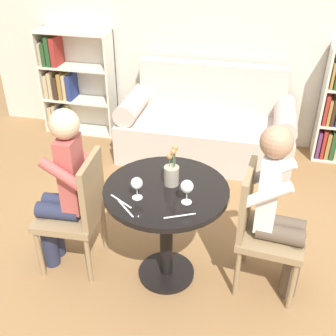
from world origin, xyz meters
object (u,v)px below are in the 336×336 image
at_px(bookshelf_left, 71,82).
at_px(chair_left, 78,209).
at_px(person_right, 279,210).
at_px(flower_vase, 172,172).
at_px(person_left, 63,189).
at_px(wine_glass_left, 137,184).
at_px(couch, 207,128).
at_px(wine_glass_right, 187,187).
at_px(chair_right, 262,225).

distance_m(bookshelf_left, chair_left, 2.31).
bearing_deg(person_right, bookshelf_left, 54.62).
relative_size(bookshelf_left, flower_vase, 4.17).
relative_size(person_left, wine_glass_left, 8.60).
distance_m(bookshelf_left, wine_glass_left, 2.67).
bearing_deg(chair_left, couch, 157.86).
bearing_deg(wine_glass_left, person_left, 168.48).
bearing_deg(wine_glass_right, chair_left, 172.63).
xyz_separation_m(chair_right, wine_glass_right, (-0.47, -0.21, 0.37)).
bearing_deg(couch, bookshelf_left, 170.64).
bearing_deg(chair_right, chair_left, 100.21).
bearing_deg(chair_left, person_left, -87.81).
relative_size(chair_left, wine_glass_right, 5.81).
height_order(chair_left, person_left, person_left).
distance_m(chair_right, person_right, 0.18).
distance_m(bookshelf_left, wine_glass_right, 2.83).
relative_size(person_left, person_right, 1.02).
bearing_deg(couch, person_right, -67.60).
relative_size(chair_right, person_left, 0.73).
xyz_separation_m(couch, chair_right, (0.62, -1.71, 0.18)).
bearing_deg(wine_glass_right, bookshelf_left, 128.97).
height_order(bookshelf_left, wine_glass_right, bookshelf_left).
xyz_separation_m(chair_right, person_left, (-1.33, -0.12, 0.16)).
distance_m(wine_glass_right, flower_vase, 0.22).
relative_size(chair_left, person_right, 0.74).
relative_size(wine_glass_left, flower_vase, 0.52).
bearing_deg(couch, chair_left, -108.83).
bearing_deg(person_right, flower_vase, 96.93).
distance_m(person_left, person_right, 1.43).
height_order(couch, person_right, person_right).
height_order(couch, chair_right, couch).
xyz_separation_m(person_left, flower_vase, (0.73, 0.08, 0.19)).
distance_m(bookshelf_left, flower_vase, 2.61).
bearing_deg(bookshelf_left, person_left, -66.67).
relative_size(wine_glass_right, flower_vase, 0.55).
height_order(chair_left, wine_glass_right, wine_glass_right).
xyz_separation_m(bookshelf_left, person_right, (2.33, -1.99, 0.07)).
distance_m(person_left, wine_glass_left, 0.61).
xyz_separation_m(bookshelf_left, wine_glass_right, (1.77, -2.19, 0.29)).
xyz_separation_m(couch, wine_glass_left, (-0.15, -1.95, 0.54)).
bearing_deg(person_right, wine_glass_right, 114.55).
bearing_deg(wine_glass_right, person_right, 19.36).
xyz_separation_m(bookshelf_left, chair_right, (2.24, -1.98, -0.08)).
relative_size(bookshelf_left, person_right, 0.96).
distance_m(couch, person_left, 1.99).
bearing_deg(wine_glass_right, wine_glass_left, -175.60).
distance_m(chair_right, wine_glass_right, 0.63).
distance_m(chair_right, wine_glass_left, 0.88).
height_order(couch, flower_vase, flower_vase).
bearing_deg(flower_vase, person_right, 1.74).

